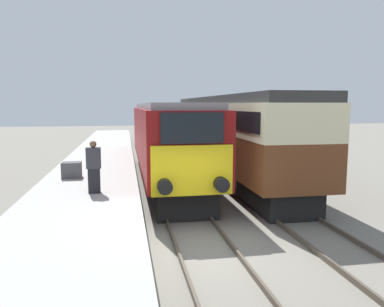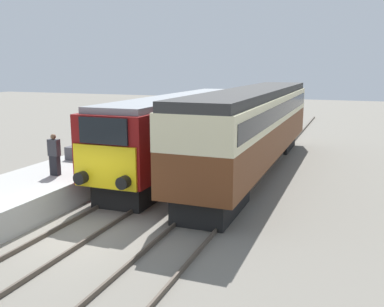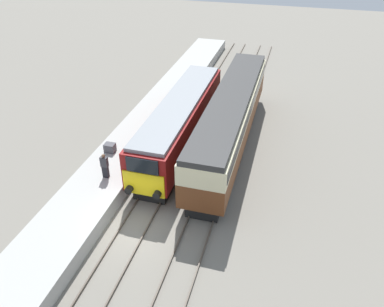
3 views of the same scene
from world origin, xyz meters
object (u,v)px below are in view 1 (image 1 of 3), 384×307
locomotive (166,138)px  passenger_carriage (228,128)px  person_on_platform (94,167)px  luggage_crate (72,170)px

locomotive → passenger_carriage: size_ratio=0.83×
person_on_platform → luggage_crate: size_ratio=2.36×
passenger_carriage → person_on_platform: size_ratio=10.58×
luggage_crate → locomotive: bearing=39.9°
locomotive → passenger_carriage: bearing=18.7°
person_on_platform → luggage_crate: (-1.04, 2.69, -0.52)m
person_on_platform → passenger_carriage: bearing=48.5°
locomotive → person_on_platform: (-2.94, -6.02, -0.34)m
passenger_carriage → luggage_crate: 8.73m
person_on_platform → locomotive: bearing=64.0°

